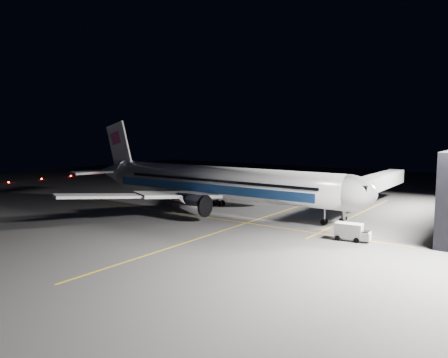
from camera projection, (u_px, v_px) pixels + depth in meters
ground at (218, 211)px, 79.57m from camera, size 200.00×200.00×0.00m
guide_line_main at (265, 217)px, 73.82m from camera, size 0.25×80.00×0.01m
guide_line_cross at (197, 216)px, 74.71m from camera, size 70.00×0.25×0.01m
guide_line_side at (355, 216)px, 75.02m from camera, size 0.25×40.00×0.01m
airliner at (213, 182)px, 79.61m from camera, size 61.48×54.22×16.64m
jet_bridge at (371, 184)px, 81.03m from camera, size 3.60×34.40×6.30m
taxiway_lights at (9, 182)px, 120.97m from camera, size 0.44×60.44×0.44m
service_truck at (352, 232)px, 57.82m from camera, size 4.73×2.39×2.33m
baggage_tug at (268, 192)px, 98.54m from camera, size 2.58×2.20×1.69m
safety_cone_a at (228, 199)px, 91.43m from camera, size 0.35×0.35×0.53m
safety_cone_b at (249, 199)px, 91.26m from camera, size 0.42×0.42×0.64m
safety_cone_c at (232, 197)px, 94.52m from camera, size 0.35×0.35×0.52m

